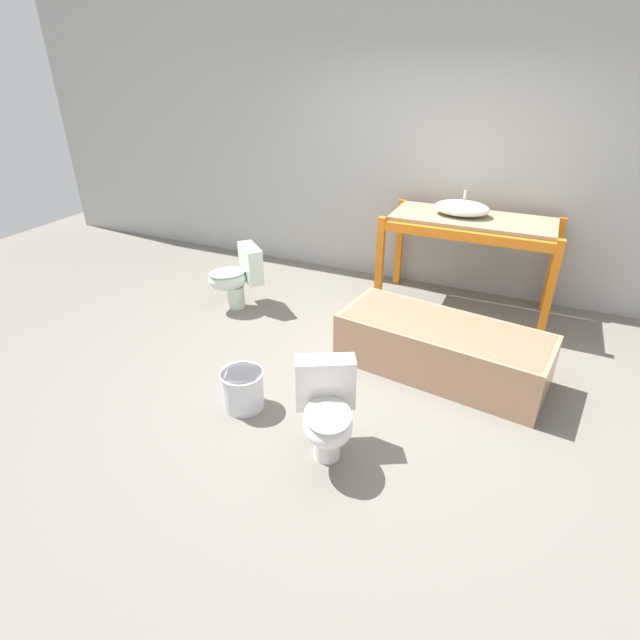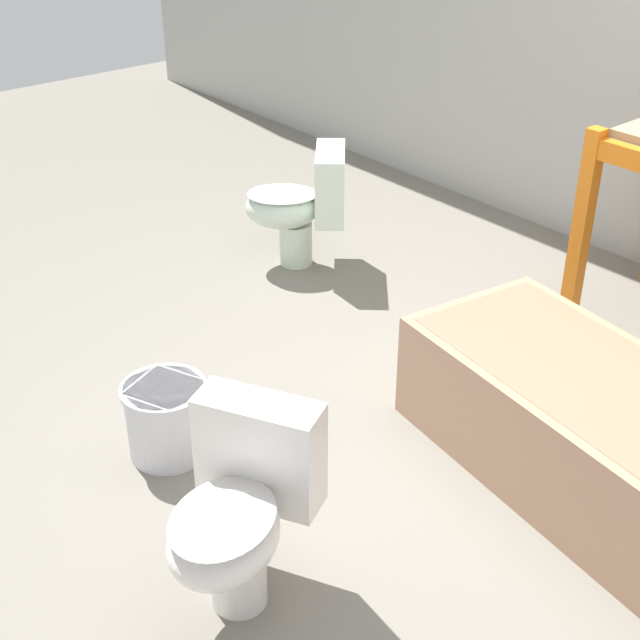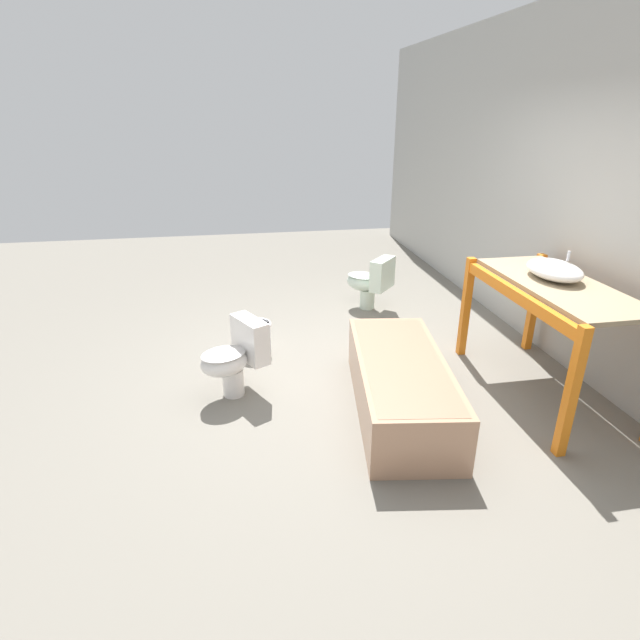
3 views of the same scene
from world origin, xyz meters
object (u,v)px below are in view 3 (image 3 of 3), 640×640
Objects in this scene: sink_basin at (554,270)px; toilet_far at (235,356)px; bathtub_main at (401,381)px; toilet_near at (370,281)px; bucket_white at (255,337)px.

sink_basin is 0.83× the size of toilet_far.
bathtub_main is (0.18, -1.30, -0.80)m from sink_basin.
bathtub_main is at bearing 32.56° from toilet_near.
sink_basin is 2.69m from toilet_far.
toilet_near is (-2.03, -0.95, -0.70)m from sink_basin.
bathtub_main is at bearing -82.17° from sink_basin.
sink_basin reaches higher than toilet_near.
bathtub_main is at bearing 41.72° from toilet_far.
sink_basin is 0.30× the size of bathtub_main.
bucket_white is (-1.07, -2.38, -0.89)m from sink_basin.
toilet_far reaches higher than bathtub_main.
toilet_far is at bearing -102.05° from bathtub_main.
sink_basin reaches higher than bathtub_main.
toilet_far is (1.73, -1.64, 0.00)m from toilet_near.
toilet_far is 0.83m from bucket_white.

